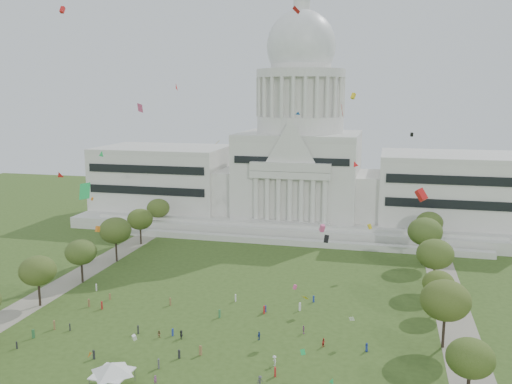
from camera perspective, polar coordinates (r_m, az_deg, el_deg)
ground at (r=104.46m, az=-6.16°, el=-17.52°), size 400.00×400.00×0.00m
capitol at (r=204.50m, az=4.58°, el=2.88°), size 160.00×64.50×91.30m
path_left at (r=149.68m, az=-19.86°, el=-9.29°), size 8.00×160.00×0.04m
path_right at (r=127.36m, az=20.29°, el=-12.81°), size 8.00×160.00×0.04m
row_tree_r_1 at (r=95.31m, az=21.64°, el=-15.95°), size 7.58×7.58×10.78m
row_tree_l_2 at (r=135.58m, az=-22.00°, el=-7.69°), size 8.42×8.42×11.97m
row_tree_r_2 at (r=111.78m, az=19.33°, el=-10.72°), size 9.55×9.55×13.58m
row_tree_l_3 at (r=148.29m, az=-17.95°, el=-6.03°), size 8.12×8.12×11.55m
row_tree_r_3 at (r=128.64m, az=18.66°, el=-9.11°), size 7.01×7.01×9.98m
row_tree_l_4 at (r=163.39m, az=-14.59°, el=-3.93°), size 9.29×9.29×13.21m
row_tree_r_4 at (r=142.79m, az=18.35°, el=-6.23°), size 9.19×9.19×13.06m
row_tree_l_5 at (r=180.18m, az=-12.11°, el=-2.82°), size 8.33×8.33×11.85m
row_tree_r_5 at (r=161.93m, az=17.37°, el=-4.01°), size 9.82×9.82×13.96m
row_tree_l_6 at (r=196.92m, az=-10.25°, el=-1.69°), size 8.19×8.19×11.64m
row_tree_r_6 at (r=179.84m, az=17.80°, el=-3.09°), size 8.42×8.42×11.97m
event_tent at (r=98.14m, az=-14.92°, el=-17.44°), size 8.65×8.65×4.57m
person_0 at (r=109.83m, az=11.57°, el=-15.71°), size 0.87×1.00×1.72m
person_2 at (r=110.21m, az=7.15°, el=-15.46°), size 0.99×1.00×1.79m
person_3 at (r=102.82m, az=1.95°, el=-17.33°), size 1.19×1.43×1.96m
person_4 at (r=112.22m, az=0.32°, el=-14.88°), size 0.87×1.17×1.79m
person_5 at (r=113.64m, az=-7.87°, el=-14.64°), size 1.31×1.82×1.82m
person_7 at (r=98.75m, az=-10.56°, el=-18.86°), size 0.71×0.74×1.64m
person_8 at (r=114.85m, az=-10.16°, el=-14.50°), size 0.85×0.64×1.57m
person_9 at (r=96.70m, az=0.42°, el=-19.27°), size 1.24×1.34×1.88m
person_10 at (r=115.20m, az=5.03°, el=-14.23°), size 0.73×1.11×1.77m
distant_crowd at (r=120.38m, az=-9.71°, el=-13.23°), size 54.40×38.31×1.93m
kite_swarm at (r=100.94m, az=-4.85°, el=-2.54°), size 80.24×97.96×59.93m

